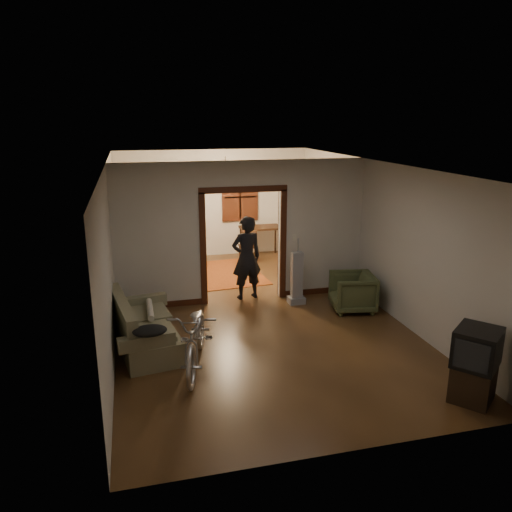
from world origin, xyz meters
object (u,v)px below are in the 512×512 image
object	(u,v)px
person	(247,258)
bicycle	(197,336)
sofa	(145,323)
armchair	(352,292)
desk	(260,242)
locker	(171,225)

from	to	relation	value
person	bicycle	bearing A→B (deg)	53.64
sofa	person	distance (m)	2.82
armchair	desk	world-z (taller)	desk
bicycle	locker	world-z (taller)	locker
bicycle	desk	size ratio (longest dim) A/B	1.76
sofa	person	bearing A→B (deg)	31.77
bicycle	locker	distance (m)	5.86
bicycle	armchair	world-z (taller)	bicycle
bicycle	locker	size ratio (longest dim) A/B	1.00
armchair	locker	size ratio (longest dim) A/B	0.43
sofa	person	size ratio (longest dim) A/B	1.07
person	desk	distance (m)	3.23
locker	desk	xyz separation A→B (m)	(2.32, -0.15, -0.54)
sofa	desk	world-z (taller)	sofa
sofa	locker	distance (m)	5.10
sofa	armchair	xyz separation A→B (m)	(3.91, 0.68, -0.06)
sofa	locker	bearing A→B (deg)	70.81
bicycle	person	bearing A→B (deg)	76.34
desk	person	bearing A→B (deg)	-109.63
desk	locker	bearing A→B (deg)	176.44
bicycle	locker	xyz separation A→B (m)	(0.14, 5.84, 0.44)
locker	desk	bearing A→B (deg)	-22.73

